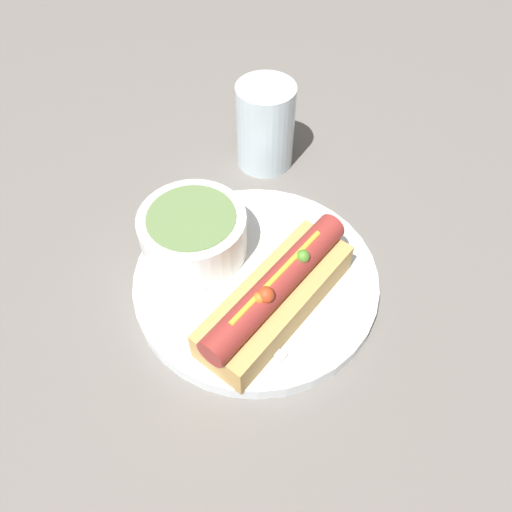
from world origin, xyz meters
The scene contains 6 objects.
ground_plane centered at (0.00, 0.00, 0.00)m, with size 4.00×4.00×0.00m, color slate.
dinner_plate centered at (0.00, 0.00, 0.01)m, with size 0.24×0.24×0.02m.
hot_dog centered at (-0.01, -0.04, 0.04)m, with size 0.18×0.10×0.06m.
soup_bowl centered at (-0.03, 0.06, 0.04)m, with size 0.11×0.11×0.05m.
spoon centered at (-0.06, 0.03, 0.02)m, with size 0.05×0.16×0.01m.
drinking_glass centered at (0.12, 0.15, 0.05)m, with size 0.07×0.07×0.10m.
Camera 1 is at (-0.16, -0.24, 0.41)m, focal length 35.00 mm.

